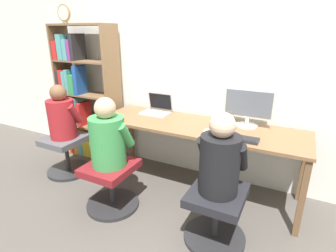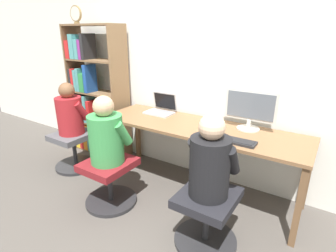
# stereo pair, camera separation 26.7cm
# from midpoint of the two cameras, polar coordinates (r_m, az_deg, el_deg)

# --- Properties ---
(ground_plane) EXTENTS (14.00, 14.00, 0.00)m
(ground_plane) POSITION_cam_midpoint_polar(r_m,az_deg,el_deg) (2.79, 0.45, -16.64)
(ground_plane) COLOR #4C4742
(wall_back) EXTENTS (10.00, 0.05, 2.60)m
(wall_back) POSITION_cam_midpoint_polar(r_m,az_deg,el_deg) (2.93, 7.00, 12.67)
(wall_back) COLOR silver
(wall_back) RESTS_ON ground_plane
(desk) EXTENTS (2.16, 0.66, 0.75)m
(desk) POSITION_cam_midpoint_polar(r_m,az_deg,el_deg) (2.72, 3.58, -1.18)
(desk) COLOR brown
(desk) RESTS_ON ground_plane
(desktop_monitor) EXTENTS (0.50, 0.22, 0.39)m
(desktop_monitor) POSITION_cam_midpoint_polar(r_m,az_deg,el_deg) (2.67, 14.35, 3.87)
(desktop_monitor) COLOR beige
(desktop_monitor) RESTS_ON desk
(laptop) EXTENTS (0.32, 0.26, 0.23)m
(laptop) POSITION_cam_midpoint_polar(r_m,az_deg,el_deg) (3.08, -4.90, 3.65)
(laptop) COLOR #B7B7BC
(laptop) RESTS_ON desk
(keyboard) EXTENTS (0.40, 0.13, 0.03)m
(keyboard) POSITION_cam_midpoint_polar(r_m,az_deg,el_deg) (2.38, 11.45, -2.54)
(keyboard) COLOR #232326
(keyboard) RESTS_ON desk
(computer_mouse_by_keyboard) EXTENTS (0.06, 0.10, 0.03)m
(computer_mouse_by_keyboard) POSITION_cam_midpoint_polar(r_m,az_deg,el_deg) (2.49, 5.39, -1.18)
(computer_mouse_by_keyboard) COLOR silver
(computer_mouse_by_keyboard) RESTS_ON desk
(office_chair_left) EXTENTS (0.52, 0.52, 0.47)m
(office_chair_left) POSITION_cam_midpoint_polar(r_m,az_deg,el_deg) (2.26, 6.91, -18.30)
(office_chair_left) COLOR #262628
(office_chair_left) RESTS_ON ground_plane
(office_chair_right) EXTENTS (0.52, 0.52, 0.47)m
(office_chair_right) POSITION_cam_midpoint_polar(r_m,az_deg,el_deg) (2.70, -15.10, -11.94)
(office_chair_right) COLOR #262628
(office_chair_right) RESTS_ON ground_plane
(person_at_monitor) EXTENTS (0.38, 0.33, 0.65)m
(person_at_monitor) POSITION_cam_midpoint_polar(r_m,az_deg,el_deg) (2.01, 7.52, -7.26)
(person_at_monitor) COLOR black
(person_at_monitor) RESTS_ON office_chair_left
(person_at_laptop) EXTENTS (0.40, 0.33, 0.65)m
(person_at_laptop) POSITION_cam_midpoint_polar(r_m,az_deg,el_deg) (2.49, -16.00, -2.42)
(person_at_laptop) COLOR #388C47
(person_at_laptop) RESTS_ON office_chair_right
(bookshelf) EXTENTS (0.86, 0.32, 1.75)m
(bookshelf) POSITION_cam_midpoint_polar(r_m,az_deg,el_deg) (3.78, -20.27, 4.88)
(bookshelf) COLOR brown
(bookshelf) RESTS_ON ground_plane
(desk_clock) EXTENTS (0.19, 0.03, 0.21)m
(desk_clock) POSITION_cam_midpoint_polar(r_m,az_deg,el_deg) (3.66, -23.84, 21.52)
(desk_clock) COLOR olive
(desk_clock) RESTS_ON bookshelf
(office_chair_side) EXTENTS (0.52, 0.52, 0.47)m
(office_chair_side) POSITION_cam_midpoint_polar(r_m,az_deg,el_deg) (3.50, -23.26, -5.35)
(office_chair_side) COLOR #262628
(office_chair_side) RESTS_ON ground_plane
(person_near_shelf) EXTENTS (0.38, 0.32, 0.63)m
(person_near_shelf) POSITION_cam_midpoint_polar(r_m,az_deg,el_deg) (3.35, -24.29, 2.07)
(person_near_shelf) COLOR maroon
(person_near_shelf) RESTS_ON office_chair_side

